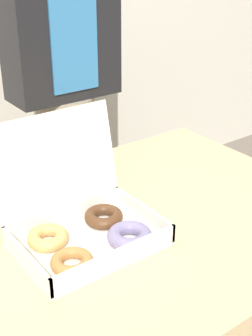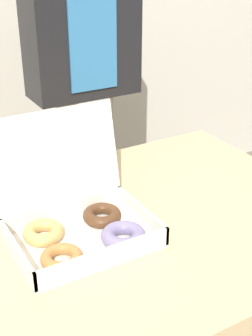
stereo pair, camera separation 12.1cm
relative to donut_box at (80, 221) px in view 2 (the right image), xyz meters
name	(u,v)px [view 2 (the right image)]	position (x,y,z in m)	size (l,w,h in m)	color
table	(143,315)	(0.19, 0.00, -0.40)	(1.05, 0.84, 0.71)	tan
donut_box	(80,221)	(0.00, 0.00, 0.00)	(0.34, 0.31, 0.29)	silver
person_customer	(84,87)	(0.35, 0.70, 0.11)	(0.41, 0.23, 1.60)	gray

